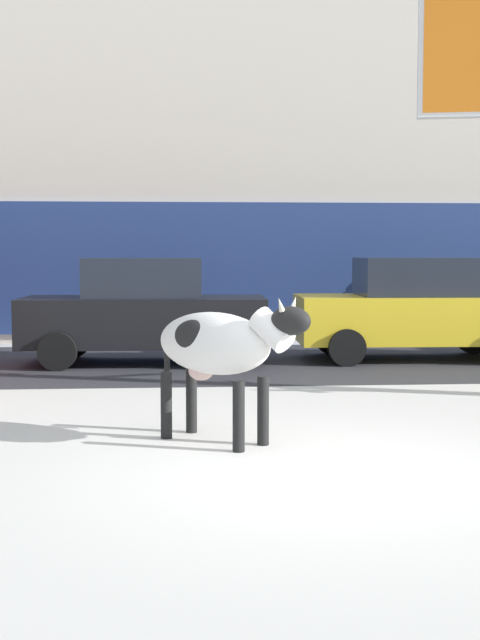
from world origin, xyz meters
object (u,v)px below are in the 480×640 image
object	(u,v)px
car_black_sedan	(144,312)
car_yellow_sedan	(414,310)
pedestrian_near_billboard	(400,301)
cow_holstein	(217,346)

from	to	relation	value
car_black_sedan	car_yellow_sedan	world-z (taller)	same
pedestrian_near_billboard	car_yellow_sedan	bearing A→B (deg)	-99.90
car_yellow_sedan	car_black_sedan	bearing A→B (deg)	-177.74
car_black_sedan	car_yellow_sedan	xyz separation A→B (m)	(4.85, 0.19, 0.00)
car_black_sedan	cow_holstein	bearing A→B (deg)	-81.77
cow_holstein	pedestrian_near_billboard	bearing A→B (deg)	65.38
car_black_sedan	pedestrian_near_billboard	bearing A→B (deg)	30.87
pedestrian_near_billboard	car_black_sedan	bearing A→B (deg)	-149.13
car_yellow_sedan	pedestrian_near_billboard	bearing A→B (deg)	80.10
car_yellow_sedan	pedestrian_near_billboard	xyz separation A→B (m)	(0.53, 3.02, -0.03)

